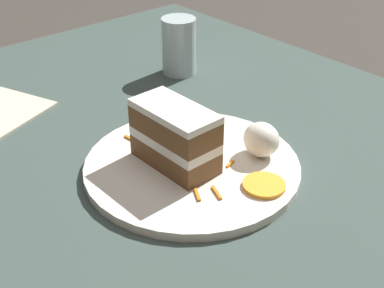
# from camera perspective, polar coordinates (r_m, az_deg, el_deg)

# --- Properties ---
(ground_plane) EXTENTS (6.00, 6.00, 0.00)m
(ground_plane) POSITION_cam_1_polar(r_m,az_deg,el_deg) (0.79, 0.20, -3.79)
(ground_plane) COLOR #38332D
(ground_plane) RESTS_ON ground
(dining_table) EXTENTS (1.20, 0.91, 0.04)m
(dining_table) POSITION_cam_1_polar(r_m,az_deg,el_deg) (0.78, 0.20, -2.69)
(dining_table) COLOR #384742
(dining_table) RESTS_ON ground
(plate) EXTENTS (0.30, 0.30, 0.01)m
(plate) POSITION_cam_1_polar(r_m,az_deg,el_deg) (0.74, 0.00, -2.40)
(plate) COLOR silver
(plate) RESTS_ON dining_table
(cake_slice) EXTENTS (0.12, 0.06, 0.09)m
(cake_slice) POSITION_cam_1_polar(r_m,az_deg,el_deg) (0.71, -1.84, 0.84)
(cake_slice) COLOR brown
(cake_slice) RESTS_ON plate
(cream_dollop) EXTENTS (0.05, 0.05, 0.05)m
(cream_dollop) POSITION_cam_1_polar(r_m,az_deg,el_deg) (0.75, 7.41, 0.47)
(cream_dollop) COLOR white
(cream_dollop) RESTS_ON plate
(orange_garnish) EXTENTS (0.06, 0.06, 0.01)m
(orange_garnish) POSITION_cam_1_polar(r_m,az_deg,el_deg) (0.70, 7.68, -4.38)
(orange_garnish) COLOR orange
(orange_garnish) RESTS_ON plate
(carrot_shreds_scatter) EXTENTS (0.21, 0.14, 0.00)m
(carrot_shreds_scatter) POSITION_cam_1_polar(r_m,az_deg,el_deg) (0.73, 0.25, -2.14)
(carrot_shreds_scatter) COLOR orange
(carrot_shreds_scatter) RESTS_ON plate
(drinking_glass) EXTENTS (0.06, 0.06, 0.11)m
(drinking_glass) POSITION_cam_1_polar(r_m,az_deg,el_deg) (1.02, -1.41, 10.02)
(drinking_glass) COLOR silver
(drinking_glass) RESTS_ON dining_table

